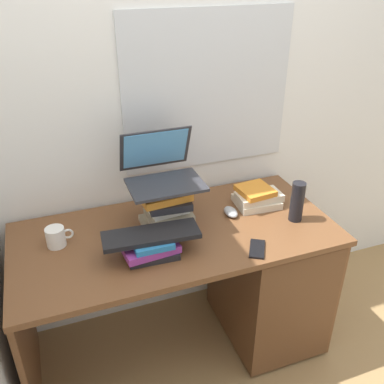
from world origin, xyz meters
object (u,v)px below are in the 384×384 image
Objects in this scene: water_bottle at (297,202)px; cell_phone at (257,249)px; book_stack_side at (257,197)px; computer_mouse at (231,212)px; book_stack_keyboard_riser at (151,246)px; mug at (56,237)px; desk at (249,274)px; laptop at (161,169)px; book_stack_tall at (167,208)px; keyboard at (151,235)px.

water_bottle reaches higher than cell_phone.
book_stack_side is 2.27× the size of computer_mouse.
book_stack_keyboard_riser is 0.44m from mug.
mug is at bearing 173.11° from desk.
mug is at bearing 177.46° from computer_mouse.
mug is at bearing 151.24° from book_stack_keyboard_riser.
desk is 6.12× the size of book_stack_keyboard_riser.
mug is (-0.85, 0.04, 0.03)m from computer_mouse.
laptop reaches higher than mug.
book_stack_side is (0.64, 0.21, 0.01)m from book_stack_keyboard_riser.
computer_mouse is 0.51× the size of water_bottle.
book_stack_keyboard_riser is 2.04× the size of mug.
computer_mouse is at bearing 152.29° from water_bottle.
water_bottle is at bearing -9.36° from mug.
book_stack_side is (0.50, 0.04, -0.06)m from book_stack_tall.
book_stack_tall is 1.00× the size of book_stack_keyboard_riser.
desk is at bearing -124.20° from book_stack_side.
water_bottle is 1.51× the size of cell_phone.
book_stack_side is 0.56× the size of keyboard.
book_stack_keyboard_riser is at bearing -118.20° from laptop.
keyboard is at bearing -170.10° from desk.
keyboard reaches higher than desk.
book_stack_keyboard_riser is 0.06m from keyboard.
book_stack_keyboard_riser is 0.48m from cell_phone.
book_stack_tall is at bearing 179.16° from computer_mouse.
book_stack_tall is (-0.42, 0.08, 0.46)m from desk.
desk is 0.44m from cell_phone.
water_bottle is (0.19, -0.07, 0.46)m from desk.
book_stack_side is 0.67m from keyboard.
computer_mouse is 0.85m from mug.
keyboard is 3.43× the size of mug.
book_stack_tall is at bearing 58.42° from keyboard.
book_stack_tall is at bearing 166.01° from water_bottle.
book_stack_tall is 0.19m from laptop.
cell_phone is at bearing -92.30° from computer_mouse.
book_stack_keyboard_riser reaches higher than desk.
cell_phone is (-0.01, -0.31, -0.01)m from computer_mouse.
water_bottle is at bearing 59.08° from cell_phone.
book_stack_tall is 0.51m from book_stack_side.
book_stack_side is 0.40m from cell_phone.
book_stack_tall is 2.40× the size of computer_mouse.
keyboard reaches higher than mug.
keyboard is 0.44m from mug.
water_bottle is (0.28, -0.15, 0.08)m from computer_mouse.
cell_phone is (-0.30, -0.16, -0.10)m from water_bottle.
desk is at bearing 97.21° from cell_phone.
computer_mouse is 0.85× the size of mug.
desk is at bearing 159.37° from water_bottle.
laptop is (-0.42, 0.15, 0.64)m from desk.
water_bottle reaches higher than desk.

